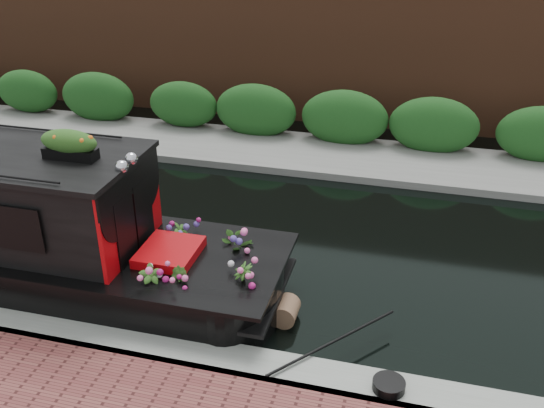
# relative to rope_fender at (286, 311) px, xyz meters

# --- Properties ---
(ground) EXTENTS (80.00, 80.00, 0.00)m
(ground) POSITION_rel_rope_fender_xyz_m (-2.50, 2.05, -0.18)
(ground) COLOR black
(ground) RESTS_ON ground
(near_bank_coping) EXTENTS (40.00, 0.60, 0.50)m
(near_bank_coping) POSITION_rel_rope_fender_xyz_m (-2.50, -1.25, -0.18)
(near_bank_coping) COLOR gray
(near_bank_coping) RESTS_ON ground
(far_bank_path) EXTENTS (40.00, 2.40, 0.34)m
(far_bank_path) POSITION_rel_rope_fender_xyz_m (-2.50, 6.25, -0.18)
(far_bank_path) COLOR slate
(far_bank_path) RESTS_ON ground
(far_hedge) EXTENTS (40.00, 1.10, 2.80)m
(far_hedge) POSITION_rel_rope_fender_xyz_m (-2.50, 7.15, -0.18)
(far_hedge) COLOR #1B4A19
(far_hedge) RESTS_ON ground
(far_brick_wall) EXTENTS (40.00, 1.00, 8.00)m
(far_brick_wall) POSITION_rel_rope_fender_xyz_m (-2.50, 9.25, -0.18)
(far_brick_wall) COLOR #59311E
(far_brick_wall) RESTS_ON ground
(rope_fender) EXTENTS (0.36, 0.43, 0.36)m
(rope_fender) POSITION_rel_rope_fender_xyz_m (0.00, 0.00, 0.00)
(rope_fender) COLOR brown
(rope_fender) RESTS_ON ground
(coiled_mooring_rope) EXTENTS (0.40, 0.40, 0.12)m
(coiled_mooring_rope) POSITION_rel_rope_fender_xyz_m (1.60, -1.28, 0.13)
(coiled_mooring_rope) COLOR black
(coiled_mooring_rope) RESTS_ON near_bank_coping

